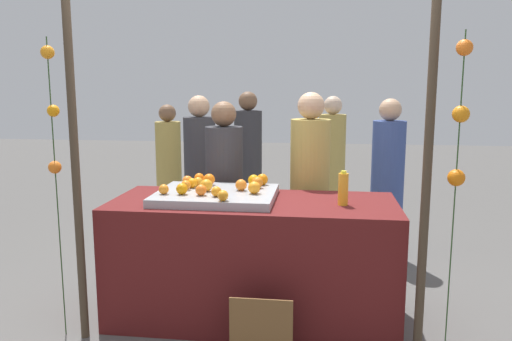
{
  "coord_description": "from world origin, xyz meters",
  "views": [
    {
      "loc": [
        0.49,
        -3.59,
        1.73
      ],
      "look_at": [
        0.0,
        0.15,
        1.1
      ],
      "focal_mm": 35.42,
      "sensor_mm": 36.0,
      "label": 1
    }
  ],
  "objects_px": {
    "juice_bottle": "(343,189)",
    "vendor_right": "(309,197)",
    "orange_1": "(254,188)",
    "stall_counter": "(253,259)",
    "chalkboard_sign": "(261,331)",
    "vendor_left": "(225,200)",
    "orange_0": "(187,181)"
  },
  "relations": [
    {
      "from": "stall_counter",
      "to": "vendor_left",
      "type": "xyz_separation_m",
      "value": [
        -0.35,
        0.67,
        0.3
      ]
    },
    {
      "from": "stall_counter",
      "to": "vendor_right",
      "type": "xyz_separation_m",
      "value": [
        0.39,
        0.7,
        0.33
      ]
    },
    {
      "from": "vendor_right",
      "to": "stall_counter",
      "type": "bearing_deg",
      "value": -119.5
    },
    {
      "from": "orange_0",
      "to": "chalkboard_sign",
      "type": "distance_m",
      "value": 1.33
    },
    {
      "from": "juice_bottle",
      "to": "chalkboard_sign",
      "type": "xyz_separation_m",
      "value": [
        -0.51,
        -0.59,
        -0.81
      ]
    },
    {
      "from": "juice_bottle",
      "to": "chalkboard_sign",
      "type": "height_order",
      "value": "juice_bottle"
    },
    {
      "from": "juice_bottle",
      "to": "orange_1",
      "type": "bearing_deg",
      "value": 178.57
    },
    {
      "from": "orange_1",
      "to": "vendor_left",
      "type": "bearing_deg",
      "value": 116.86
    },
    {
      "from": "chalkboard_sign",
      "to": "vendor_left",
      "type": "xyz_separation_m",
      "value": [
        -0.48,
        1.31,
        0.54
      ]
    },
    {
      "from": "stall_counter",
      "to": "juice_bottle",
      "type": "xyz_separation_m",
      "value": [
        0.65,
        -0.05,
        0.57
      ]
    },
    {
      "from": "orange_1",
      "to": "orange_0",
      "type": "bearing_deg",
      "value": 158.41
    },
    {
      "from": "orange_0",
      "to": "juice_bottle",
      "type": "xyz_separation_m",
      "value": [
        1.19,
        -0.24,
        0.02
      ]
    },
    {
      "from": "juice_bottle",
      "to": "chalkboard_sign",
      "type": "bearing_deg",
      "value": -131.1
    },
    {
      "from": "orange_0",
      "to": "vendor_left",
      "type": "xyz_separation_m",
      "value": [
        0.2,
        0.49,
        -0.26
      ]
    },
    {
      "from": "vendor_left",
      "to": "juice_bottle",
      "type": "bearing_deg",
      "value": -36.07
    },
    {
      "from": "vendor_left",
      "to": "vendor_right",
      "type": "xyz_separation_m",
      "value": [
        0.74,
        0.03,
        0.04
      ]
    },
    {
      "from": "stall_counter",
      "to": "vendor_left",
      "type": "distance_m",
      "value": 0.81
    },
    {
      "from": "stall_counter",
      "to": "vendor_right",
      "type": "distance_m",
      "value": 0.87
    },
    {
      "from": "stall_counter",
      "to": "orange_0",
      "type": "relative_size",
      "value": 25.65
    },
    {
      "from": "vendor_left",
      "to": "vendor_right",
      "type": "distance_m",
      "value": 0.74
    },
    {
      "from": "juice_bottle",
      "to": "vendor_right",
      "type": "xyz_separation_m",
      "value": [
        -0.25,
        0.75,
        -0.23
      ]
    },
    {
      "from": "stall_counter",
      "to": "vendor_right",
      "type": "bearing_deg",
      "value": 60.5
    },
    {
      "from": "orange_1",
      "to": "chalkboard_sign",
      "type": "height_order",
      "value": "orange_1"
    },
    {
      "from": "stall_counter",
      "to": "juice_bottle",
      "type": "bearing_deg",
      "value": -4.8
    },
    {
      "from": "juice_bottle",
      "to": "vendor_right",
      "type": "height_order",
      "value": "vendor_right"
    },
    {
      "from": "juice_bottle",
      "to": "chalkboard_sign",
      "type": "distance_m",
      "value": 1.12
    },
    {
      "from": "stall_counter",
      "to": "orange_0",
      "type": "height_order",
      "value": "orange_0"
    },
    {
      "from": "orange_1",
      "to": "chalkboard_sign",
      "type": "xyz_separation_m",
      "value": [
        0.12,
        -0.6,
        -0.8
      ]
    },
    {
      "from": "orange_1",
      "to": "vendor_left",
      "type": "xyz_separation_m",
      "value": [
        -0.36,
        0.71,
        -0.26
      ]
    },
    {
      "from": "orange_0",
      "to": "orange_1",
      "type": "bearing_deg",
      "value": -21.59
    },
    {
      "from": "orange_0",
      "to": "chalkboard_sign",
      "type": "relative_size",
      "value": 0.19
    },
    {
      "from": "orange_1",
      "to": "juice_bottle",
      "type": "distance_m",
      "value": 0.64
    }
  ]
}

